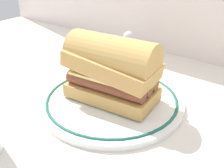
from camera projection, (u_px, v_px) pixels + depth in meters
name	position (u px, v px, depth m)	size (l,w,h in m)	color
ground_plane	(119.00, 103.00, 0.55)	(1.50, 1.50, 0.00)	silver
plate	(112.00, 100.00, 0.54)	(0.28, 0.28, 0.01)	white
sausage_sandwich	(112.00, 68.00, 0.51)	(0.18, 0.11, 0.13)	tan
salt_shaker	(128.00, 46.00, 0.73)	(0.03, 0.03, 0.08)	white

